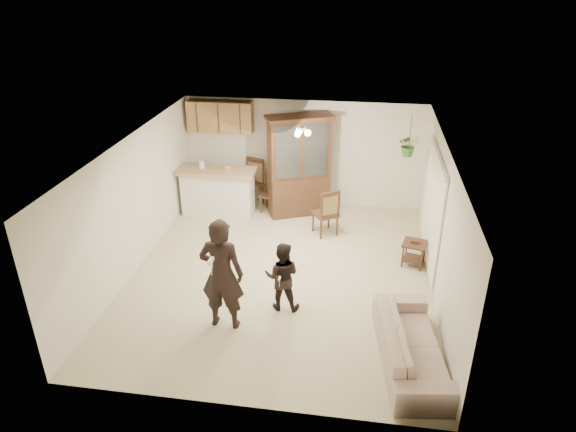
# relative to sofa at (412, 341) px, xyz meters

# --- Properties ---
(floor) EXTENTS (6.50, 6.50, 0.00)m
(floor) POSITION_rel_sofa_xyz_m (-2.23, 2.05, -0.37)
(floor) COLOR beige
(floor) RESTS_ON ground
(ceiling) EXTENTS (5.50, 6.50, 0.02)m
(ceiling) POSITION_rel_sofa_xyz_m (-2.23, 2.05, 2.13)
(ceiling) COLOR silver
(ceiling) RESTS_ON wall_back
(wall_back) EXTENTS (5.50, 0.02, 2.50)m
(wall_back) POSITION_rel_sofa_xyz_m (-2.23, 5.30, 0.88)
(wall_back) COLOR silver
(wall_back) RESTS_ON ground
(wall_front) EXTENTS (5.50, 0.02, 2.50)m
(wall_front) POSITION_rel_sofa_xyz_m (-2.23, -1.20, 0.88)
(wall_front) COLOR silver
(wall_front) RESTS_ON ground
(wall_left) EXTENTS (0.02, 6.50, 2.50)m
(wall_left) POSITION_rel_sofa_xyz_m (-4.98, 2.05, 0.88)
(wall_left) COLOR silver
(wall_left) RESTS_ON ground
(wall_right) EXTENTS (0.02, 6.50, 2.50)m
(wall_right) POSITION_rel_sofa_xyz_m (0.52, 2.05, 0.88)
(wall_right) COLOR silver
(wall_right) RESTS_ON ground
(breakfast_bar) EXTENTS (1.60, 0.55, 1.00)m
(breakfast_bar) POSITION_rel_sofa_xyz_m (-4.08, 4.40, 0.13)
(breakfast_bar) COLOR white
(breakfast_bar) RESTS_ON floor
(bar_top) EXTENTS (1.75, 0.70, 0.08)m
(bar_top) POSITION_rel_sofa_xyz_m (-4.08, 4.40, 0.68)
(bar_top) COLOR tan
(bar_top) RESTS_ON breakfast_bar
(upper_cabinets) EXTENTS (1.50, 0.34, 0.70)m
(upper_cabinets) POSITION_rel_sofa_xyz_m (-4.13, 5.12, 1.73)
(upper_cabinets) COLOR olive
(upper_cabinets) RESTS_ON wall_back
(vertical_blinds) EXTENTS (0.06, 2.30, 2.10)m
(vertical_blinds) POSITION_rel_sofa_xyz_m (0.48, 2.95, 0.73)
(vertical_blinds) COLOR white
(vertical_blinds) RESTS_ON wall_right
(ceiling_fixture) EXTENTS (0.36, 0.36, 0.20)m
(ceiling_fixture) POSITION_rel_sofa_xyz_m (-2.03, 3.25, 2.03)
(ceiling_fixture) COLOR #FFE6BF
(ceiling_fixture) RESTS_ON ceiling
(hanging_plant) EXTENTS (0.43, 0.37, 0.48)m
(hanging_plant) POSITION_rel_sofa_xyz_m (0.07, 4.45, 1.48)
(hanging_plant) COLOR #336227
(hanging_plant) RESTS_ON ceiling
(plant_cord) EXTENTS (0.01, 0.01, 0.65)m
(plant_cord) POSITION_rel_sofa_xyz_m (0.07, 4.45, 1.81)
(plant_cord) COLOR black
(plant_cord) RESTS_ON ceiling
(sofa) EXTENTS (0.97, 1.95, 0.73)m
(sofa) POSITION_rel_sofa_xyz_m (0.00, 0.00, 0.00)
(sofa) COLOR beige
(sofa) RESTS_ON floor
(adult) EXTENTS (0.67, 0.45, 1.80)m
(adult) POSITION_rel_sofa_xyz_m (-2.89, 0.44, 0.53)
(adult) COLOR black
(adult) RESTS_ON floor
(child) EXTENTS (0.66, 0.52, 1.35)m
(child) POSITION_rel_sofa_xyz_m (-2.05, 1.03, 0.31)
(child) COLOR black
(child) RESTS_ON floor
(china_hutch) EXTENTS (1.56, 1.09, 2.30)m
(china_hutch) POSITION_rel_sofa_xyz_m (-2.27, 4.73, 0.77)
(china_hutch) COLOR #371D14
(china_hutch) RESTS_ON floor
(side_table) EXTENTS (0.53, 0.53, 0.53)m
(side_table) POSITION_rel_sofa_xyz_m (0.22, 2.75, -0.12)
(side_table) COLOR #371D14
(side_table) RESTS_ON floor
(chair_bar) EXTENTS (0.49, 0.49, 0.93)m
(chair_bar) POSITION_rel_sofa_xyz_m (-2.93, 4.70, -0.10)
(chair_bar) COLOR #371D14
(chair_bar) RESTS_ON floor
(chair_hutch_left) EXTENTS (0.65, 0.65, 1.14)m
(chair_hutch_left) POSITION_rel_sofa_xyz_m (-3.44, 4.94, -0.05)
(chair_hutch_left) COLOR #371D14
(chair_hutch_left) RESTS_ON floor
(chair_hutch_right) EXTENTS (0.64, 0.64, 1.05)m
(chair_hutch_right) POSITION_rel_sofa_xyz_m (-1.57, 3.79, -0.07)
(chair_hutch_right) COLOR #371D14
(chair_hutch_right) RESTS_ON floor
(controller_adult) EXTENTS (0.05, 0.16, 0.05)m
(controller_adult) POSITION_rel_sofa_xyz_m (-2.91, 0.00, 1.08)
(controller_adult) COLOR white
(controller_adult) RESTS_ON adult
(controller_child) EXTENTS (0.03, 0.11, 0.03)m
(controller_child) POSITION_rel_sofa_xyz_m (-2.05, 0.75, 0.38)
(controller_child) COLOR white
(controller_child) RESTS_ON child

